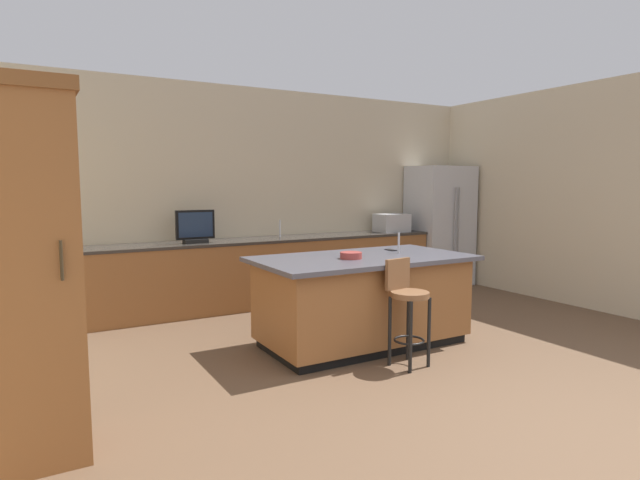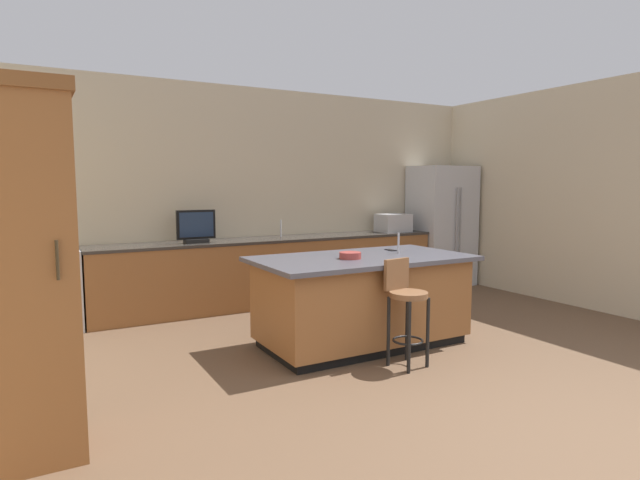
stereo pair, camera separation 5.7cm
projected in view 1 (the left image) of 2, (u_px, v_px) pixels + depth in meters
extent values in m
plane|color=brown|center=(610.00, 450.00, 3.18)|extent=(20.06, 20.06, 0.00)
cube|color=beige|center=(270.00, 195.00, 7.36)|extent=(7.15, 0.12, 2.94)
cube|color=beige|center=(582.00, 196.00, 6.86)|extent=(0.12, 5.41, 2.94)
cube|color=brown|center=(275.00, 272.00, 7.08)|extent=(4.83, 0.60, 0.86)
cube|color=#332D28|center=(275.00, 239.00, 7.04)|extent=(4.85, 0.62, 0.04)
cube|color=black|center=(362.00, 340.00, 5.30)|extent=(1.93, 0.93, 0.09)
cube|color=brown|center=(362.00, 298.00, 5.26)|extent=(2.01, 1.01, 0.77)
cube|color=#4C4C56|center=(363.00, 259.00, 5.21)|extent=(2.17, 1.17, 0.04)
cube|color=#B7BABF|center=(440.00, 226.00, 8.41)|extent=(0.94, 0.71, 1.91)
cylinder|color=gray|center=(455.00, 221.00, 8.05)|extent=(0.02, 0.02, 1.05)
cylinder|color=gray|center=(459.00, 221.00, 8.09)|extent=(0.02, 0.02, 1.05)
cube|color=#B7BABF|center=(44.00, 292.00, 5.70)|extent=(0.72, 0.60, 0.90)
cube|color=black|center=(45.00, 301.00, 5.45)|extent=(0.51, 0.01, 0.32)
cube|color=black|center=(41.00, 250.00, 5.66)|extent=(0.65, 0.50, 0.02)
cylinder|color=black|center=(16.00, 262.00, 5.27)|extent=(0.04, 0.03, 0.04)
cylinder|color=black|center=(34.00, 261.00, 5.35)|extent=(0.04, 0.03, 0.04)
cylinder|color=black|center=(51.00, 260.00, 5.43)|extent=(0.04, 0.03, 0.04)
cylinder|color=black|center=(68.00, 259.00, 5.51)|extent=(0.04, 0.03, 0.04)
cube|color=brown|center=(27.00, 276.00, 2.98)|extent=(0.56, 0.51, 2.21)
cube|color=brown|center=(15.00, 86.00, 2.87)|extent=(0.60, 0.55, 0.08)
cylinder|color=#332819|center=(61.00, 260.00, 2.81)|extent=(0.02, 0.02, 0.22)
cube|color=#B7BABF|center=(392.00, 223.00, 8.00)|extent=(0.48, 0.36, 0.27)
cube|color=black|center=(196.00, 241.00, 6.44)|extent=(0.29, 0.16, 0.05)
cube|color=black|center=(195.00, 225.00, 6.42)|extent=(0.48, 0.05, 0.36)
cube|color=#1E2D47|center=(196.00, 225.00, 6.40)|extent=(0.42, 0.01, 0.31)
cylinder|color=#B2B2B7|center=(280.00, 228.00, 7.17)|extent=(0.02, 0.02, 0.24)
cylinder|color=#B2B2B7|center=(399.00, 243.00, 5.42)|extent=(0.02, 0.02, 0.22)
cylinder|color=brown|center=(410.00, 294.00, 4.60)|extent=(0.34, 0.34, 0.05)
cube|color=brown|center=(398.00, 274.00, 4.69)|extent=(0.29, 0.08, 0.28)
cylinder|color=black|center=(411.00, 337.00, 4.46)|extent=(0.03, 0.03, 0.63)
cylinder|color=black|center=(429.00, 332.00, 4.61)|extent=(0.03, 0.03, 0.63)
cylinder|color=black|center=(390.00, 331.00, 4.65)|extent=(0.03, 0.03, 0.63)
cylinder|color=black|center=(408.00, 327.00, 4.80)|extent=(0.03, 0.03, 0.63)
torus|color=black|center=(409.00, 340.00, 4.64)|extent=(0.28, 0.28, 0.02)
cylinder|color=#993833|center=(351.00, 255.00, 5.05)|extent=(0.21, 0.21, 0.06)
cube|color=black|center=(391.00, 250.00, 5.69)|extent=(0.08, 0.16, 0.01)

